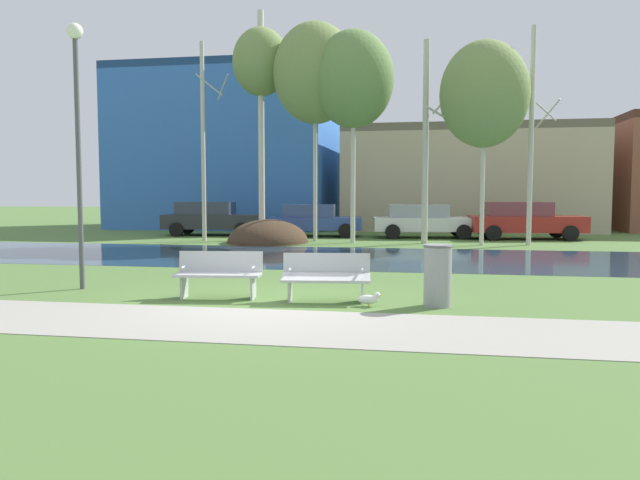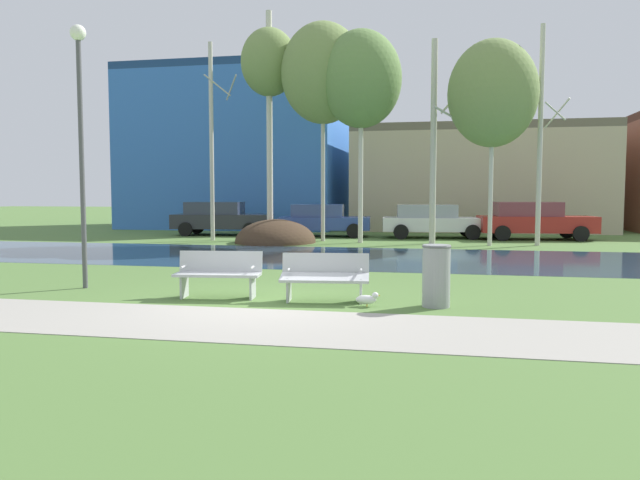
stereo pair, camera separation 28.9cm
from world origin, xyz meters
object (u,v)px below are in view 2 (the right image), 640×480
object	(u,v)px
parked_hatch_third_white	(432,220)
seagull	(367,299)
parked_sedan_second_blue	(323,220)
parked_wagon_fourth_red	(533,220)
bench_right	(325,276)
bench_left	(219,273)
streetlamp	(80,114)
trash_bin	(436,275)
parked_van_nearest_dark	(220,218)

from	to	relation	value
parked_hatch_third_white	seagull	bearing A→B (deg)	-92.67
parked_sedan_second_blue	parked_wagon_fourth_red	world-z (taller)	parked_wagon_fourth_red
bench_right	parked_sedan_second_blue	world-z (taller)	parked_sedan_second_blue
bench_left	bench_right	distance (m)	2.04
streetlamp	parked_hatch_third_white	xyz separation A→B (m)	(6.79, 15.88, -2.81)
streetlamp	parked_sedan_second_blue	size ratio (longest dim) A/B	1.26
bench_right	parked_wagon_fourth_red	size ratio (longest dim) A/B	0.34
trash_bin	streetlamp	distance (m)	7.82
parked_hatch_third_white	parked_sedan_second_blue	bearing A→B (deg)	-179.99
trash_bin	parked_van_nearest_dark	bearing A→B (deg)	121.70
parked_hatch_third_white	bench_right	bearing A→B (deg)	-95.57
bench_left	parked_hatch_third_white	bearing A→B (deg)	77.50
parked_sedan_second_blue	parked_hatch_third_white	size ratio (longest dim) A/B	0.90
streetlamp	parked_van_nearest_dark	world-z (taller)	streetlamp
parked_van_nearest_dark	parked_sedan_second_blue	world-z (taller)	parked_van_nearest_dark
parked_wagon_fourth_red	parked_sedan_second_blue	bearing A→B (deg)	179.40
trash_bin	streetlamp	world-z (taller)	streetlamp
bench_left	parked_hatch_third_white	size ratio (longest dim) A/B	0.35
trash_bin	bench_left	bearing A→B (deg)	178.28
seagull	parked_hatch_third_white	distance (m)	16.82
parked_van_nearest_dark	parked_wagon_fourth_red	xyz separation A→B (m)	(13.99, 0.02, 0.02)
trash_bin	parked_van_nearest_dark	size ratio (longest dim) A/B	0.23
parked_wagon_fourth_red	parked_hatch_third_white	bearing A→B (deg)	178.68
streetlamp	parked_sedan_second_blue	xyz separation A→B (m)	(1.90, 15.87, -2.81)
seagull	parked_sedan_second_blue	distance (m)	17.30
parked_sedan_second_blue	streetlamp	bearing A→B (deg)	-96.82
bench_right	parked_sedan_second_blue	bearing A→B (deg)	101.32
trash_bin	parked_sedan_second_blue	bearing A→B (deg)	107.69
bench_right	parked_van_nearest_dark	world-z (taller)	parked_van_nearest_dark
trash_bin	parked_hatch_third_white	bearing A→B (deg)	91.34
parked_van_nearest_dark	parked_sedan_second_blue	bearing A→B (deg)	1.36
streetlamp	parked_wagon_fourth_red	world-z (taller)	streetlamp
parked_hatch_third_white	parked_van_nearest_dark	bearing A→B (deg)	-179.32
bench_left	bench_right	size ratio (longest dim) A/B	1.00
bench_left	parked_van_nearest_dark	size ratio (longest dim) A/B	0.35
bench_left	parked_sedan_second_blue	xyz separation A→B (m)	(-1.25, 16.44, 0.30)
streetlamp	parked_wagon_fourth_red	xyz separation A→B (m)	(11.01, 15.78, -2.75)
trash_bin	streetlamp	bearing A→B (deg)	174.52
parked_van_nearest_dark	parked_wagon_fourth_red	bearing A→B (deg)	0.08
bench_left	parked_van_nearest_dark	world-z (taller)	parked_van_nearest_dark
parked_hatch_third_white	trash_bin	bearing A→B (deg)	-88.66
bench_left	streetlamp	bearing A→B (deg)	169.78
parked_van_nearest_dark	streetlamp	bearing A→B (deg)	-79.30
parked_hatch_third_white	bench_left	bearing A→B (deg)	-102.50
bench_right	parked_van_nearest_dark	xyz separation A→B (m)	(-8.17, 16.33, 0.34)
parked_van_nearest_dark	parked_wagon_fourth_red	distance (m)	13.99
bench_left	parked_wagon_fourth_red	size ratio (longest dim) A/B	0.34
parked_van_nearest_dark	parked_sedan_second_blue	size ratio (longest dim) A/B	1.10
parked_sedan_second_blue	parked_wagon_fourth_red	size ratio (longest dim) A/B	0.87
bench_left	seagull	world-z (taller)	bench_left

